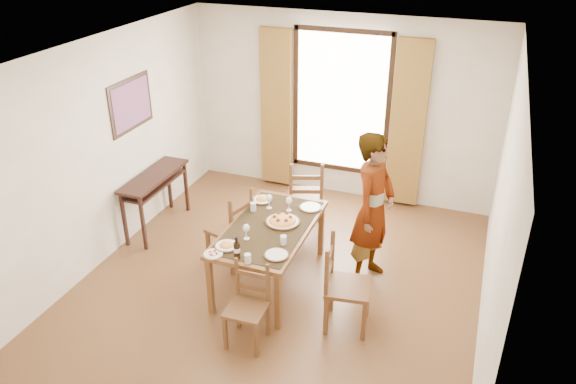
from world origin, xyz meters
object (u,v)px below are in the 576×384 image
(dining_table, at_px, (270,231))
(pasta_platter, at_px, (282,219))
(console_table, at_px, (154,183))
(man, at_px, (373,209))

(dining_table, distance_m, pasta_platter, 0.20)
(console_table, xyz_separation_m, pasta_platter, (2.02, -0.51, 0.12))
(console_table, height_order, pasta_platter, pasta_platter)
(console_table, height_order, dining_table, console_table)
(console_table, distance_m, dining_table, 2.01)
(dining_table, relative_size, pasta_platter, 4.06)
(dining_table, distance_m, man, 1.20)
(dining_table, xyz_separation_m, man, (1.07, 0.50, 0.23))
(console_table, bearing_deg, dining_table, -18.26)
(dining_table, xyz_separation_m, pasta_platter, (0.11, 0.12, 0.12))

